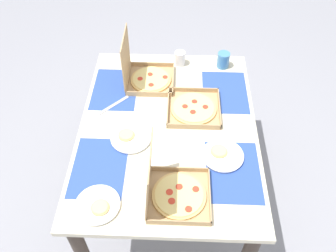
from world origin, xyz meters
TOP-DOWN VIEW (x-y plane):
  - ground_plane at (0.00, 0.00)m, footprint 6.00×6.00m
  - dining_table at (0.00, 0.00)m, footprint 1.25×0.95m
  - placemat_near_left at (-0.28, -0.32)m, footprint 0.36×0.26m
  - placemat_near_right at (0.28, -0.32)m, footprint 0.36×0.26m
  - placemat_far_left at (-0.28, 0.32)m, footprint 0.36×0.26m
  - placemat_far_right at (0.28, 0.32)m, footprint 0.36×0.26m
  - pizza_box_center at (-0.43, -0.04)m, footprint 0.28×0.28m
  - pizza_box_corner_right at (0.36, 0.15)m, footprint 0.28×0.28m
  - pizza_box_corner_left at (0.13, -0.14)m, footprint 0.29×0.29m
  - plate_near_left at (-0.10, 0.19)m, footprint 0.21×0.21m
  - plate_near_right at (-0.19, -0.28)m, footprint 0.21×0.21m
  - plate_far_right at (-0.49, 0.29)m, footprint 0.20×0.20m
  - cup_clear_left at (0.52, -0.33)m, footprint 0.08×0.08m
  - cup_spare at (0.53, -0.06)m, footprint 0.07×0.07m
  - knife_by_near_left at (0.14, 0.31)m, footprint 0.16×0.16m

SIDE VIEW (x-z plane):
  - ground_plane at x=0.00m, z-range 0.00..0.00m
  - dining_table at x=0.00m, z-range 0.25..0.97m
  - placemat_near_left at x=-0.28m, z-range 0.72..0.73m
  - placemat_near_right at x=0.28m, z-range 0.72..0.73m
  - placemat_far_left at x=-0.28m, z-range 0.72..0.73m
  - placemat_far_right at x=0.28m, z-range 0.72..0.73m
  - knife_by_near_left at x=0.14m, z-range 0.72..0.73m
  - plate_near_right at x=-0.19m, z-range 0.72..0.75m
  - plate_near_left at x=-0.10m, z-range 0.72..0.75m
  - plate_far_right at x=-0.49m, z-range 0.72..0.75m
  - pizza_box_corner_left at x=0.13m, z-range 0.72..0.75m
  - cup_spare at x=0.53m, z-range 0.72..0.82m
  - pizza_box_corner_right at x=0.36m, z-range 0.62..0.93m
  - pizza_box_center at x=-0.43m, z-range 0.62..0.93m
  - cup_clear_left at x=0.52m, z-range 0.72..0.82m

